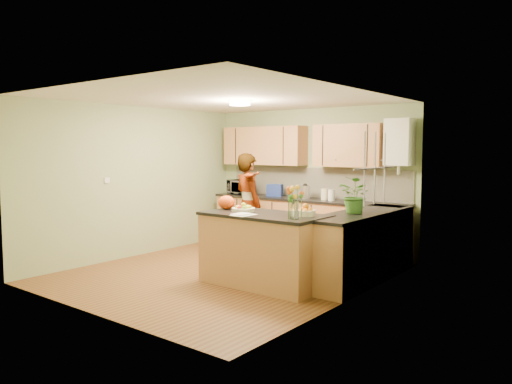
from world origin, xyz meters
The scene contains 28 objects.
floor centered at (0.00, 0.00, 0.00)m, with size 4.50×4.50×0.00m, color brown.
ceiling centered at (0.00, 0.00, 2.50)m, with size 4.00×4.50×0.02m, color silver.
wall_back centered at (0.00, 2.25, 1.25)m, with size 4.00×0.02×2.50m, color #98AA79.
wall_front centered at (0.00, -2.25, 1.25)m, with size 4.00×0.02×2.50m, color #98AA79.
wall_left centered at (-2.00, 0.00, 1.25)m, with size 0.02×4.50×2.50m, color #98AA79.
wall_right centered at (2.00, 0.00, 1.25)m, with size 0.02×4.50×2.50m, color #98AA79.
back_counter centered at (0.10, 1.95, 0.47)m, with size 3.64×0.62×0.94m.
right_counter centered at (1.70, 0.85, 0.47)m, with size 0.62×2.24×0.94m.
splashback centered at (0.10, 2.23, 1.20)m, with size 3.60×0.02×0.52m, color silver.
upper_cabinets centered at (-0.18, 2.08, 1.85)m, with size 3.20×0.34×0.70m.
boiler centered at (1.70, 2.09, 1.90)m, with size 0.40×0.30×0.86m.
window_right centered at (1.99, 0.60, 1.55)m, with size 0.01×1.30×1.05m.
light_switch centered at (-1.99, -0.60, 1.30)m, with size 0.02×0.09×0.09m, color white.
ceiling_lamp centered at (0.00, 0.30, 2.46)m, with size 0.30×0.30×0.07m.
peninsula_island centered at (0.79, -0.15, 0.48)m, with size 1.66×0.85×0.95m.
fruit_dish centered at (0.44, -0.15, 1.00)m, with size 0.32×0.32×0.11m.
orange_bowl centered at (1.34, 0.00, 1.01)m, with size 0.25×0.25×0.15m.
flower_vase centered at (1.39, -0.33, 1.26)m, with size 0.25×0.25×0.46m.
orange_bag centered at (0.09, -0.10, 1.05)m, with size 0.25×0.21×0.19m, color #EC4C13.
papers centered at (0.69, -0.45, 0.96)m, with size 0.23×0.31×0.01m, color white.
violinist centered at (-0.49, 1.10, 0.86)m, with size 0.63×0.41×1.72m, color tan.
violin centered at (-0.29, 0.88, 1.38)m, with size 0.62×0.25×0.12m, color #4A1204, non-canonical shape.
microwave centered at (-1.33, 1.91, 1.07)m, with size 0.48×0.32×0.27m, color white.
blue_box centered at (-0.57, 1.96, 1.05)m, with size 0.27×0.20×0.22m, color navy.
kettle centered at (0.11, 1.92, 1.06)m, with size 0.16×0.16×0.30m.
jar_cream centered at (0.48, 1.95, 1.03)m, with size 0.12×0.12×0.19m, color #F6EAC5.
jar_white centered at (0.63, 1.90, 1.03)m, with size 0.12×0.12×0.18m, color white.
potted_plant centered at (1.70, 0.66, 1.19)m, with size 0.45×0.39×0.50m, color #356D24.
Camera 1 is at (4.70, -5.33, 1.80)m, focal length 35.00 mm.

